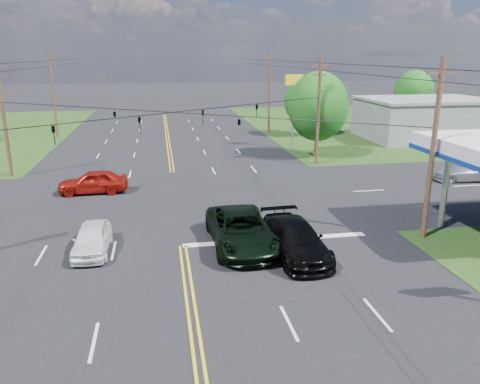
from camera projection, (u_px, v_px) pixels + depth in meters
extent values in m
plane|color=black|center=(176.00, 201.00, 31.92)|extent=(280.00, 280.00, 0.00)
cube|color=#233812|center=(410.00, 123.00, 67.88)|extent=(46.00, 48.00, 0.03)
cube|color=silver|center=(276.00, 240.00, 25.18)|extent=(10.00, 0.50, 0.02)
cube|color=slate|center=(425.00, 120.00, 55.10)|extent=(14.00, 10.00, 4.40)
cylinder|color=#A5A5AA|center=(445.00, 187.00, 26.63)|extent=(0.36, 0.36, 4.65)
cylinder|color=#472A1E|center=(433.00, 152.00, 24.20)|extent=(0.28, 0.28, 9.50)
cube|color=#472A1E|center=(442.00, 73.00, 23.08)|extent=(1.60, 0.12, 0.12)
cube|color=#472A1E|center=(440.00, 90.00, 23.30)|extent=(1.20, 0.10, 0.10)
cylinder|color=#472A1E|center=(4.00, 118.00, 36.96)|extent=(0.28, 0.28, 9.50)
cylinder|color=#472A1E|center=(318.00, 112.00, 41.21)|extent=(0.28, 0.28, 9.50)
cube|color=#472A1E|center=(321.00, 65.00, 40.09)|extent=(1.60, 0.12, 0.12)
cube|color=#472A1E|center=(320.00, 75.00, 40.32)|extent=(1.20, 0.10, 0.10)
cylinder|color=#472A1E|center=(53.00, 95.00, 54.84)|extent=(0.28, 0.28, 10.00)
cube|color=#472A1E|center=(49.00, 58.00, 53.65)|extent=(1.60, 0.12, 0.12)
cube|color=#472A1E|center=(50.00, 65.00, 53.88)|extent=(1.20, 0.10, 0.10)
cylinder|color=#472A1E|center=(269.00, 92.00, 59.09)|extent=(0.28, 0.28, 10.00)
cube|color=#472A1E|center=(270.00, 58.00, 57.90)|extent=(1.60, 0.12, 0.12)
cube|color=#472A1E|center=(270.00, 64.00, 58.13)|extent=(1.20, 0.10, 0.10)
imported|color=black|center=(54.00, 135.00, 25.07)|extent=(0.17, 0.21, 1.05)
imported|color=black|center=(140.00, 125.00, 28.68)|extent=(0.17, 0.21, 1.05)
imported|color=black|center=(203.00, 118.00, 32.09)|extent=(0.17, 0.21, 1.05)
imported|color=black|center=(257.00, 111.00, 35.70)|extent=(0.17, 0.21, 1.05)
imported|color=black|center=(115.00, 113.00, 32.22)|extent=(1.24, 0.26, 0.50)
imported|color=black|center=(239.00, 121.00, 28.39)|extent=(1.24, 0.26, 0.50)
cylinder|color=black|center=(378.00, 66.00, 29.64)|extent=(0.04, 100.00, 0.04)
cylinder|color=black|center=(378.00, 76.00, 29.81)|extent=(0.04, 100.00, 0.04)
cylinder|color=#472A1E|center=(317.00, 140.00, 45.08)|extent=(0.36, 0.36, 3.30)
ellipsoid|color=#144B14|center=(318.00, 106.00, 44.17)|extent=(5.70, 5.70, 6.60)
cylinder|color=#472A1E|center=(304.00, 124.00, 56.89)|extent=(0.36, 0.36, 2.86)
ellipsoid|color=#144B14|center=(305.00, 101.00, 56.10)|extent=(4.94, 4.94, 5.72)
cylinder|color=#472A1E|center=(412.00, 114.00, 65.39)|extent=(0.36, 0.36, 3.08)
ellipsoid|color=#144B14|center=(414.00, 92.00, 64.54)|extent=(5.32, 5.32, 6.16)
imported|color=black|center=(241.00, 230.00, 24.12)|extent=(3.18, 6.65, 1.83)
imported|color=black|center=(295.00, 239.00, 23.04)|extent=(2.69, 5.97, 1.70)
imported|color=white|center=(92.00, 239.00, 23.42)|extent=(1.75, 4.24, 1.44)
imported|color=#97130B|center=(93.00, 182.00, 33.53)|extent=(4.89, 2.03, 1.66)
imported|color=#B8B8BD|center=(464.00, 172.00, 36.82)|extent=(4.92, 2.27, 1.39)
cylinder|color=#A5A5AA|center=(293.00, 112.00, 48.94)|extent=(0.20, 0.20, 7.69)
cube|color=yellow|center=(294.00, 80.00, 48.03)|extent=(2.09, 0.91, 1.06)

